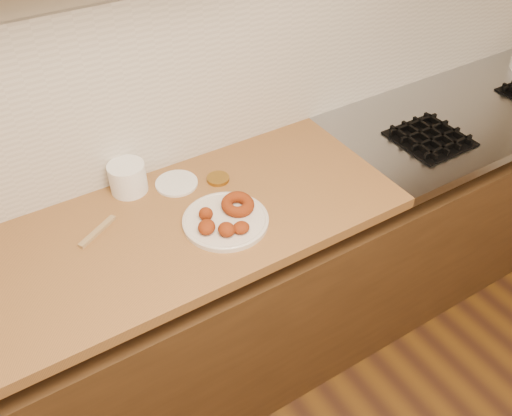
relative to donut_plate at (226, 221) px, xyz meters
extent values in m
cube|color=tan|center=(0.09, 0.39, 0.44)|extent=(4.00, 0.02, 2.70)
cube|color=#4B3017|center=(0.09, 0.08, -0.52)|extent=(3.60, 0.60, 0.77)
cube|color=#97612E|center=(-0.56, 0.08, -0.03)|extent=(2.30, 0.62, 0.04)
cube|color=#9EA0A5|center=(1.24, 0.08, -0.03)|extent=(1.30, 0.62, 0.04)
cube|color=beige|center=(0.09, 0.38, 0.29)|extent=(3.60, 0.02, 0.60)
cube|color=black|center=(0.89, 0.00, 0.00)|extent=(0.26, 0.26, 0.01)
cube|color=black|center=(0.80, 0.00, 0.01)|extent=(0.01, 0.24, 0.02)
cube|color=black|center=(0.89, -0.09, 0.01)|extent=(0.24, 0.01, 0.02)
cube|color=black|center=(0.86, 0.00, 0.01)|extent=(0.01, 0.24, 0.02)
cube|color=black|center=(0.89, -0.03, 0.01)|extent=(0.24, 0.01, 0.02)
cube|color=black|center=(0.92, 0.00, 0.01)|extent=(0.01, 0.24, 0.02)
cube|color=black|center=(0.89, 0.03, 0.01)|extent=(0.24, 0.01, 0.02)
cube|color=black|center=(0.98, 0.00, 0.01)|extent=(0.01, 0.24, 0.02)
cube|color=black|center=(0.89, 0.09, 0.01)|extent=(0.24, 0.01, 0.02)
cylinder|color=silver|center=(0.00, 0.00, 0.00)|extent=(0.27, 0.27, 0.02)
torus|color=maroon|center=(0.06, 0.02, 0.03)|extent=(0.13, 0.13, 0.05)
ellipsoid|color=maroon|center=(-0.05, 0.03, 0.03)|extent=(0.06, 0.05, 0.05)
ellipsoid|color=maroon|center=(-0.08, -0.02, 0.03)|extent=(0.08, 0.08, 0.04)
ellipsoid|color=maroon|center=(-0.03, -0.06, 0.03)|extent=(0.06, 0.06, 0.04)
ellipsoid|color=maroon|center=(0.01, -0.08, 0.02)|extent=(0.05, 0.05, 0.03)
cylinder|color=white|center=(-0.19, 0.31, 0.04)|extent=(0.14, 0.14, 0.10)
cylinder|color=white|center=(-0.05, 0.26, 0.00)|extent=(0.16, 0.16, 0.01)
cylinder|color=olive|center=(0.08, 0.20, 0.00)|extent=(0.10, 0.10, 0.01)
cube|color=#9E8153|center=(-0.36, 0.17, 0.00)|extent=(0.14, 0.09, 0.01)
camera|label=1|loc=(-0.58, -1.12, 1.14)|focal=38.00mm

